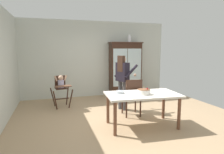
% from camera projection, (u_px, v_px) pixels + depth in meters
% --- Properties ---
extents(ground_plane, '(6.24, 6.24, 0.00)m').
position_uv_depth(ground_plane, '(120.00, 119.00, 4.80)').
color(ground_plane, tan).
extents(wall_back, '(5.32, 0.06, 2.70)m').
position_uv_depth(wall_back, '(96.00, 59.00, 7.09)').
color(wall_back, silver).
rests_on(wall_back, ground_plane).
extents(china_cabinet, '(1.21, 0.48, 1.96)m').
position_uv_depth(china_cabinet, '(125.00, 69.00, 7.21)').
color(china_cabinet, '#382116').
rests_on(china_cabinet, ground_plane).
extents(ceramic_vase, '(0.13, 0.13, 0.27)m').
position_uv_depth(ceramic_vase, '(129.00, 39.00, 7.10)').
color(ceramic_vase, white).
rests_on(ceramic_vase, china_cabinet).
extents(high_chair_with_toddler, '(0.65, 0.74, 0.95)m').
position_uv_depth(high_chair_with_toddler, '(61.00, 85.00, 5.71)').
color(high_chair_with_toddler, '#382116').
rests_on(high_chair_with_toddler, ground_plane).
extents(adult_person, '(0.64, 0.63, 1.53)m').
position_uv_depth(adult_person, '(123.00, 76.00, 5.43)').
color(adult_person, '#47474C').
rests_on(adult_person, ground_plane).
extents(dining_table, '(1.65, 0.99, 0.74)m').
position_uv_depth(dining_table, '(142.00, 98.00, 4.28)').
color(dining_table, silver).
rests_on(dining_table, ground_plane).
extents(birthday_cake, '(0.28, 0.28, 0.19)m').
position_uv_depth(birthday_cake, '(144.00, 92.00, 4.21)').
color(birthday_cake, white).
rests_on(birthday_cake, dining_table).
extents(serving_bowl, '(0.18, 0.18, 0.05)m').
position_uv_depth(serving_bowl, '(120.00, 92.00, 4.28)').
color(serving_bowl, '#B2BCC6').
rests_on(serving_bowl, dining_table).
extents(dining_chair_far_side, '(0.47, 0.47, 0.96)m').
position_uv_depth(dining_chair_far_side, '(133.00, 95.00, 4.92)').
color(dining_chair_far_side, '#382116').
rests_on(dining_chair_far_side, ground_plane).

